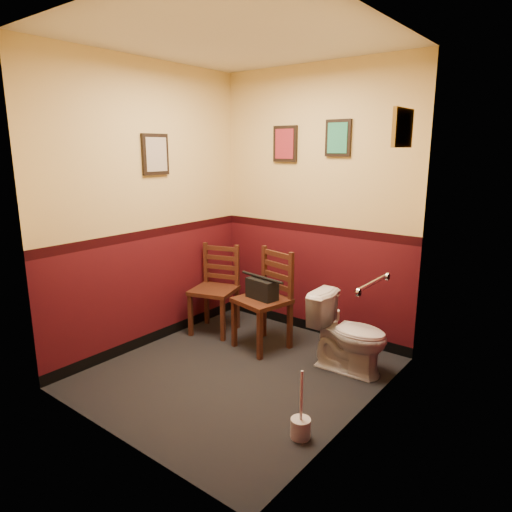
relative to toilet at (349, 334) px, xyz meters
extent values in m
cube|color=black|center=(-0.72, -0.64, -0.34)|extent=(2.20, 2.40, 0.00)
cube|color=silver|center=(-0.72, -0.64, 2.36)|extent=(2.20, 2.40, 0.00)
cube|color=#480D14|center=(-0.72, 0.56, 1.01)|extent=(2.20, 0.00, 2.70)
cube|color=#480D14|center=(-0.72, -1.84, 1.01)|extent=(2.20, 0.00, 2.70)
cube|color=#480D14|center=(-1.82, -0.64, 1.01)|extent=(0.00, 2.40, 2.70)
cube|color=#480D14|center=(0.38, -0.64, 1.01)|extent=(0.00, 2.40, 2.70)
cylinder|color=silver|center=(0.35, -0.39, 0.61)|extent=(0.03, 0.50, 0.03)
cylinder|color=silver|center=(0.37, -0.64, 0.61)|extent=(0.02, 0.06, 0.06)
cylinder|color=silver|center=(0.37, -0.14, 0.61)|extent=(0.02, 0.06, 0.06)
cube|color=black|center=(-1.07, 0.54, 1.61)|extent=(0.28, 0.03, 0.36)
cube|color=maroon|center=(-1.07, 0.53, 1.61)|extent=(0.22, 0.01, 0.30)
cube|color=black|center=(-0.47, 0.54, 1.66)|extent=(0.26, 0.03, 0.34)
cube|color=#2B8A67|center=(-0.47, 0.53, 1.66)|extent=(0.20, 0.01, 0.28)
cube|color=black|center=(-1.80, -0.54, 1.51)|extent=(0.03, 0.30, 0.38)
cube|color=#B4A58E|center=(-1.79, -0.54, 1.51)|extent=(0.01, 0.24, 0.31)
cube|color=olive|center=(0.36, -0.04, 1.71)|extent=(0.03, 0.34, 0.28)
cube|color=#B4A58E|center=(0.35, -0.04, 1.71)|extent=(0.01, 0.28, 0.22)
imported|color=white|center=(0.00, 0.00, 0.00)|extent=(0.70, 0.41, 0.67)
cylinder|color=silver|center=(0.20, -1.08, -0.27)|extent=(0.14, 0.14, 0.14)
cylinder|color=silver|center=(0.20, -1.08, -0.04)|extent=(0.02, 0.02, 0.39)
cube|color=#4D2517|center=(-1.51, -0.09, 0.12)|extent=(0.54, 0.54, 0.04)
cube|color=#4D2517|center=(-1.64, -0.32, -0.11)|extent=(0.05, 0.05, 0.46)
cube|color=#4D2517|center=(-1.74, 0.03, -0.11)|extent=(0.05, 0.05, 0.46)
cube|color=#4D2517|center=(-1.28, -0.21, -0.11)|extent=(0.05, 0.05, 0.46)
cube|color=#4D2517|center=(-1.39, 0.14, -0.11)|extent=(0.05, 0.05, 0.46)
cube|color=#4D2517|center=(-1.74, 0.04, 0.35)|extent=(0.05, 0.05, 0.46)
cube|color=#4D2517|center=(-1.39, 0.15, 0.35)|extent=(0.05, 0.05, 0.46)
cube|color=#4D2517|center=(-1.57, 0.09, 0.23)|extent=(0.34, 0.13, 0.05)
cube|color=#4D2517|center=(-1.57, 0.09, 0.33)|extent=(0.34, 0.13, 0.05)
cube|color=#4D2517|center=(-1.57, 0.09, 0.43)|extent=(0.34, 0.13, 0.05)
cube|color=#4D2517|center=(-1.57, 0.09, 0.53)|extent=(0.34, 0.13, 0.05)
cube|color=#4D2517|center=(-0.88, -0.09, 0.14)|extent=(0.53, 0.53, 0.04)
cube|color=#4D2517|center=(-1.11, -0.24, -0.10)|extent=(0.05, 0.05, 0.48)
cube|color=#4D2517|center=(-1.03, 0.14, -0.10)|extent=(0.05, 0.05, 0.48)
cube|color=#4D2517|center=(-0.73, -0.32, -0.10)|extent=(0.05, 0.05, 0.48)
cube|color=#4D2517|center=(-0.66, 0.06, -0.10)|extent=(0.05, 0.05, 0.48)
cube|color=#4D2517|center=(-1.03, 0.14, 0.38)|extent=(0.05, 0.05, 0.48)
cube|color=#4D2517|center=(-0.65, 0.07, 0.38)|extent=(0.05, 0.05, 0.48)
cube|color=#4D2517|center=(-0.84, 0.10, 0.25)|extent=(0.36, 0.10, 0.05)
cube|color=#4D2517|center=(-0.84, 0.10, 0.36)|extent=(0.36, 0.10, 0.05)
cube|color=#4D2517|center=(-0.84, 0.10, 0.46)|extent=(0.36, 0.10, 0.05)
cube|color=#4D2517|center=(-0.84, 0.10, 0.57)|extent=(0.36, 0.10, 0.05)
cube|color=black|center=(-0.88, -0.09, 0.26)|extent=(0.33, 0.20, 0.19)
cylinder|color=black|center=(-0.88, -0.09, 0.38)|extent=(0.27, 0.07, 0.03)
cylinder|color=silver|center=(-0.38, 0.33, -0.29)|extent=(0.11, 0.11, 0.10)
cylinder|color=silver|center=(-0.27, 0.33, -0.29)|extent=(0.11, 0.11, 0.10)
cylinder|color=silver|center=(-0.33, 0.32, -0.19)|extent=(0.11, 0.11, 0.10)
cylinder|color=silver|center=(-0.33, 0.30, -0.09)|extent=(0.11, 0.11, 0.10)
cylinder|color=silver|center=(-0.33, 0.33, 0.00)|extent=(0.11, 0.11, 0.10)
camera|label=1|loc=(1.64, -3.40, 1.57)|focal=32.00mm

